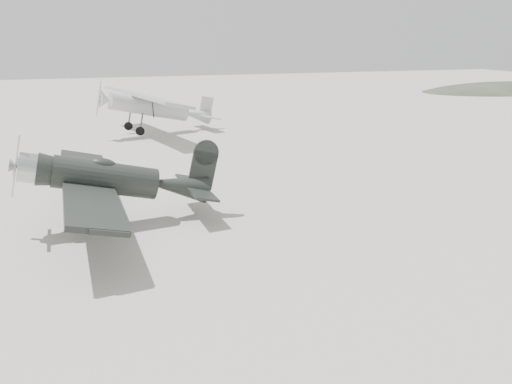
{
  "coord_description": "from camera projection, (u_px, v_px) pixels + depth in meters",
  "views": [
    {
      "loc": [
        -4.14,
        -15.83,
        7.08
      ],
      "look_at": [
        1.23,
        1.22,
        1.5
      ],
      "focal_mm": 35.0,
      "sensor_mm": 36.0,
      "label": 1
    }
  ],
  "objects": [
    {
      "name": "highwing_monoplane",
      "position": [
        154.0,
        104.0,
        37.26
      ],
      "size": [
        9.13,
        12.73,
        3.61
      ],
      "rotation": [
        0.0,
        0.23,
        0.27
      ],
      "color": "#AEB0B3",
      "rests_on": "ground"
    },
    {
      "name": "ground",
      "position": [
        233.0,
        245.0,
        17.71
      ],
      "size": [
        160.0,
        160.0,
        0.0
      ],
      "primitive_type": "plane",
      "color": "#A09C8E",
      "rests_on": "ground"
    },
    {
      "name": "hill_northeast",
      "position": [
        509.0,
        90.0,
        68.47
      ],
      "size": [
        32.0,
        16.0,
        5.2
      ],
      "primitive_type": "ellipsoid",
      "color": "#2E3A2A",
      "rests_on": "ground"
    },
    {
      "name": "lowwing_monoplane",
      "position": [
        115.0,
        180.0,
        19.21
      ],
      "size": [
        7.6,
        10.61,
        3.43
      ],
      "rotation": [
        0.0,
        0.24,
        0.06
      ],
      "color": "black",
      "rests_on": "ground"
    }
  ]
}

